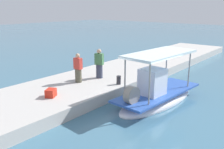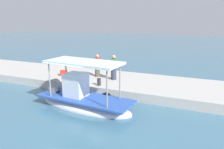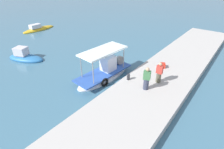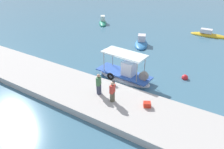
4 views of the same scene
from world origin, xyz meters
The scene contains 10 objects.
ground_plane centered at (0.00, 0.00, 0.00)m, with size 120.00×120.00×0.00m, color teal.
dock_quay centered at (0.00, -4.11, 0.28)m, with size 36.00×4.76×0.57m, color beige.
main_fishing_boat centered at (-0.68, 0.09, 0.44)m, with size 5.66×2.25×2.91m.
fisherman_near_bollard centered at (0.63, -4.19, 1.31)m, with size 0.38×0.48×1.65m.
fisherman_by_crate centered at (-0.79, -3.89, 1.36)m, with size 0.48×0.55×1.74m.
mooring_bollard centered at (-0.50, -2.19, 0.81)m, with size 0.24×0.24×0.48m, color #2D2D33.
cargo_crate centered at (3.09, -3.47, 0.76)m, with size 0.51×0.41×0.38m, color red.
marker_buoy centered at (4.21, 3.03, 0.12)m, with size 0.60×0.60×0.60m.
moored_boat_mid centered at (-2.98, 8.95, 0.24)m, with size 2.99×4.24×1.54m.
moored_boat_far centered at (3.95, 17.62, 0.16)m, with size 5.37×1.77×1.23m.
Camera 3 is at (-10.54, -8.39, 7.89)m, focal length 28.09 mm.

